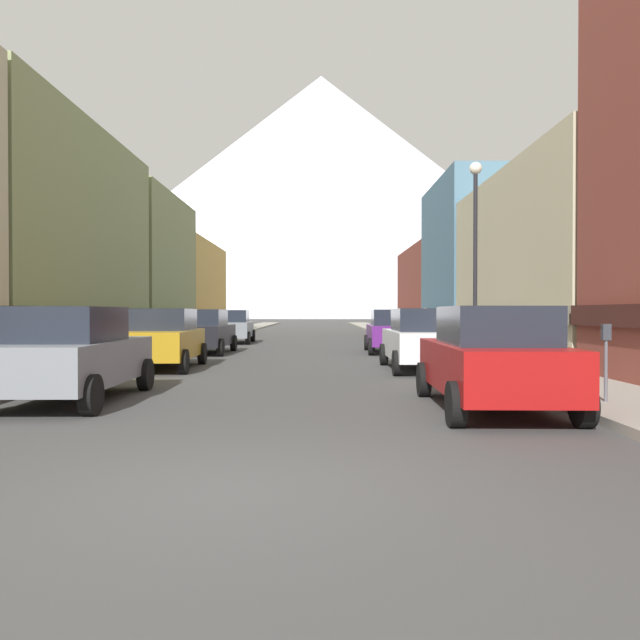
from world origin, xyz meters
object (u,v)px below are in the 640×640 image
(pedestrian_1, at_px, (427,327))
(car_left_1, at_px, (162,338))
(pedestrian_0, at_px, (424,326))
(potted_plant_0, at_px, (491,344))
(pedestrian_2, at_px, (519,340))
(car_right_0, at_px, (491,358))
(car_left_3, at_px, (233,326))
(streetlamp_right, at_px, (475,232))
(parking_meter_near, at_px, (605,351))
(trash_bin_right, at_px, (551,356))
(car_right_2, at_px, (391,331))
(car_left_0, at_px, (71,354))
(car_right_1, at_px, (421,339))
(car_left_2, at_px, (204,331))

(pedestrian_1, bearing_deg, car_left_1, -128.28)
(pedestrian_0, bearing_deg, potted_plant_0, -85.57)
(pedestrian_2, bearing_deg, car_right_0, -111.84)
(car_left_1, distance_m, car_left_3, 14.92)
(car_left_1, xyz_separation_m, streetlamp_right, (9.15, -0.41, 3.09))
(parking_meter_near, relative_size, trash_bin_right, 1.36)
(car_right_0, relative_size, car_right_2, 1.00)
(parking_meter_near, relative_size, pedestrian_2, 0.79)
(car_left_0, distance_m, trash_bin_right, 10.61)
(car_left_0, bearing_deg, car_right_1, 39.47)
(car_right_1, bearing_deg, car_left_0, -140.53)
(car_left_2, height_order, trash_bin_right, car_left_2)
(car_left_0, distance_m, car_right_1, 9.84)
(trash_bin_right, relative_size, pedestrian_0, 0.56)
(car_left_1, height_order, potted_plant_0, car_left_1)
(parking_meter_near, bearing_deg, potted_plant_0, 83.85)
(car_right_1, bearing_deg, streetlamp_right, 3.46)
(car_right_1, bearing_deg, car_left_1, 176.18)
(car_right_1, relative_size, pedestrian_0, 2.52)
(car_right_0, relative_size, parking_meter_near, 3.34)
(car_left_3, xyz_separation_m, car_right_2, (7.60, -7.76, 0.00))
(car_right_2, xyz_separation_m, potted_plant_0, (3.20, -3.35, -0.36))
(potted_plant_0, relative_size, pedestrian_2, 0.45)
(car_left_3, height_order, streetlamp_right, streetlamp_right)
(car_left_2, relative_size, pedestrian_2, 2.64)
(pedestrian_1, relative_size, streetlamp_right, 0.29)
(car_right_0, height_order, pedestrian_1, pedestrian_1)
(pedestrian_0, bearing_deg, streetlamp_right, -93.70)
(car_right_1, distance_m, streetlamp_right, 3.45)
(car_left_1, distance_m, pedestrian_1, 16.23)
(car_right_1, distance_m, pedestrian_1, 13.47)
(car_left_2, xyz_separation_m, parking_meter_near, (9.55, -14.39, 0.11))
(car_left_3, height_order, potted_plant_0, car_left_3)
(parking_meter_near, xyz_separation_m, pedestrian_0, (0.50, 21.27, -0.05))
(car_left_0, xyz_separation_m, car_left_3, (0.00, 21.69, 0.00))
(car_left_1, bearing_deg, pedestrian_2, -9.44)
(car_left_1, xyz_separation_m, potted_plant_0, (10.80, 3.81, -0.36))
(car_left_3, height_order, pedestrian_2, pedestrian_2)
(car_left_3, distance_m, pedestrian_0, 10.15)
(car_right_0, bearing_deg, car_left_3, 108.49)
(trash_bin_right, bearing_deg, car_right_1, 128.65)
(car_left_2, height_order, car_right_0, same)
(car_left_3, relative_size, pedestrian_2, 2.66)
(car_right_1, distance_m, pedestrian_0, 14.21)
(car_left_3, distance_m, car_right_2, 10.86)
(pedestrian_0, bearing_deg, pedestrian_1, -90.00)
(trash_bin_right, xyz_separation_m, pedestrian_1, (-0.10, 16.43, 0.28))
(parking_meter_near, distance_m, pedestrian_0, 21.27)
(car_right_0, bearing_deg, car_left_1, 134.30)
(trash_bin_right, height_order, pedestrian_2, pedestrian_2)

